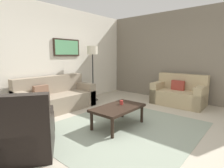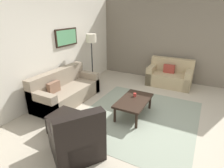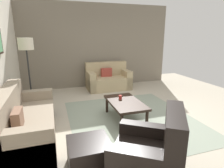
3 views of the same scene
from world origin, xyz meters
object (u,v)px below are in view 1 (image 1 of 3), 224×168
object	(u,v)px
lamp_standing	(93,56)
ottoman	(33,122)
armchair_leather	(23,136)
cup	(121,102)
couch_loveseat	(179,94)
framed_artwork	(67,48)
couch_main	(55,98)
coffee_table	(118,109)

from	to	relation	value
lamp_standing	ottoman	bearing A→B (deg)	-159.43
armchair_leather	cup	xyz separation A→B (m)	(1.90, -0.29, 0.15)
couch_loveseat	ottoman	bearing A→B (deg)	159.71
ottoman	framed_artwork	bearing A→B (deg)	36.90
couch_main	framed_artwork	distance (m)	1.58
coffee_table	cup	world-z (taller)	cup
armchair_leather	lamp_standing	size ratio (longest dim) A/B	0.65
ottoman	lamp_standing	world-z (taller)	lamp_standing
coffee_table	cup	xyz separation A→B (m)	(0.17, 0.05, 0.09)
armchair_leather	framed_artwork	distance (m)	3.31
ottoman	framed_artwork	size ratio (longest dim) A/B	0.63
cup	coffee_table	bearing A→B (deg)	-164.30
coffee_table	cup	bearing A→B (deg)	15.70
couch_main	couch_loveseat	xyz separation A→B (m)	(2.64, -2.32, 0.00)
armchair_leather	framed_artwork	size ratio (longest dim) A/B	1.25
couch_main	framed_artwork	world-z (taller)	framed_artwork
ottoman	coffee_table	size ratio (longest dim) A/B	0.51
couch_loveseat	lamp_standing	distance (m)	2.85
armchair_leather	ottoman	world-z (taller)	armchair_leather
couch_main	ottoman	size ratio (longest dim) A/B	3.54
coffee_table	framed_artwork	world-z (taller)	framed_artwork
armchair_leather	framed_artwork	xyz separation A→B (m)	(2.25, 2.02, 1.35)
lamp_standing	framed_artwork	bearing A→B (deg)	145.23
armchair_leather	coffee_table	size ratio (longest dim) A/B	1.01
framed_artwork	lamp_standing	bearing A→B (deg)	-34.77
coffee_table	lamp_standing	bearing A→B (deg)	59.31
coffee_table	lamp_standing	xyz separation A→B (m)	(1.15, 1.93, 1.05)
couch_loveseat	coffee_table	size ratio (longest dim) A/B	1.28
armchair_leather	ottoman	size ratio (longest dim) A/B	1.99
couch_loveseat	framed_artwork	world-z (taller)	framed_artwork
armchair_leather	lamp_standing	bearing A→B (deg)	28.88
couch_loveseat	coffee_table	xyz separation A→B (m)	(-2.45, 0.35, 0.06)
coffee_table	couch_loveseat	bearing A→B (deg)	-8.08
couch_loveseat	cup	size ratio (longest dim) A/B	16.19
couch_main	ottoman	bearing A→B (deg)	-138.50
couch_loveseat	lamp_standing	bearing A→B (deg)	119.81
couch_main	cup	distance (m)	1.97
lamp_standing	armchair_leather	bearing A→B (deg)	-151.12
couch_main	armchair_leather	bearing A→B (deg)	-133.33
couch_loveseat	ottoman	xyz separation A→B (m)	(-3.71, 1.37, -0.10)
cup	lamp_standing	xyz separation A→B (m)	(0.98, 1.88, 0.95)
ottoman	armchair_leather	bearing A→B (deg)	-124.38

